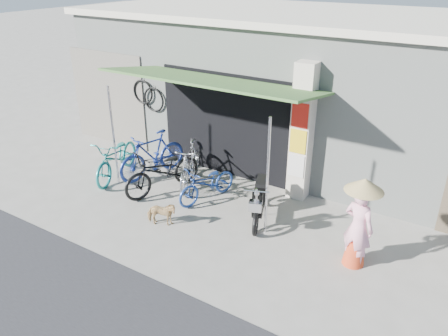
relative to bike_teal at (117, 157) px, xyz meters
The scene contains 13 objects.
ground 3.43m from the bike_teal, 17.30° to the right, with size 80.00×80.00×0.00m, color gray.
bicycle_shop 5.38m from the bike_teal, 51.58° to the left, with size 12.30×5.30×3.66m.
shop_pillar 4.45m from the bike_teal, 19.35° to the left, with size 0.42×0.44×3.00m.
awning 3.14m from the bike_teal, 14.77° to the left, with size 4.60×1.88×2.72m.
neighbour_left 2.49m from the bike_teal, 138.05° to the left, with size 2.60×0.06×2.60m, color #6B665B.
bike_teal is the anchor object (origin of this frame).
bike_blue 0.85m from the bike_teal, 35.72° to the left, with size 0.52×1.86×1.12m, color navy.
bike_black 1.42m from the bike_teal, ahead, with size 0.68×1.95×1.03m, color black.
bike_silver 1.84m from the bike_teal, 18.79° to the left, with size 0.49×1.72×1.04m, color #B6B6BB.
bike_navy 2.49m from the bike_teal, ahead, with size 0.53×1.53×0.80m, color navy.
street_dog 2.57m from the bike_teal, 26.56° to the right, with size 0.28×0.61×0.52m, color #94714E.
moped 3.80m from the bike_teal, ahead, with size 0.77×1.61×0.95m.
nun 5.91m from the bike_teal, ahead, with size 0.64×0.64×1.66m.
Camera 1 is at (4.02, -5.75, 4.79)m, focal length 35.00 mm.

